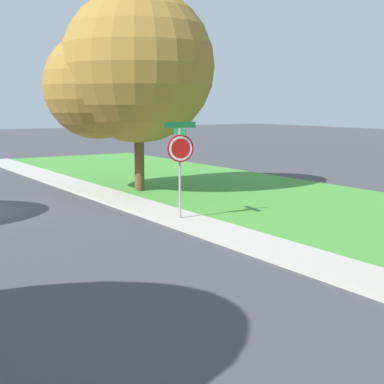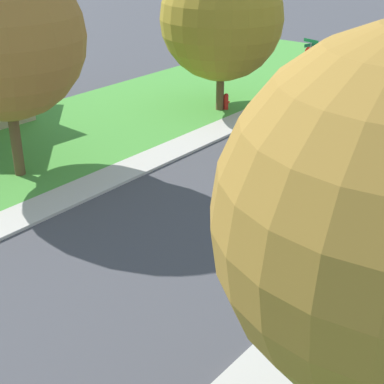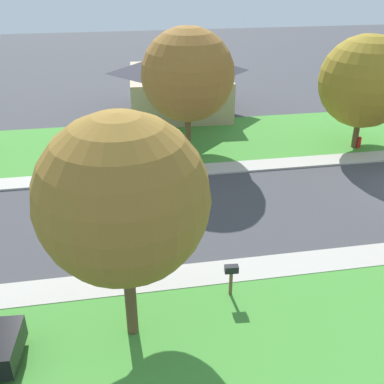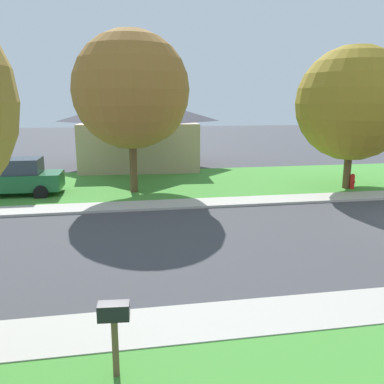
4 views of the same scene
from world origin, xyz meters
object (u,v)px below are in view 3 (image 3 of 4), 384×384
object	(u,v)px
house_right_setback	(178,80)
fire_hydrant	(359,142)
tree_corner_large	(190,76)
tree_sidewalk_far	(129,199)
car_green_near_corner	(97,144)
mailbox	(231,273)
tree_sidewalk_mid	(365,83)

from	to	relation	value
house_right_setback	fire_hydrant	distance (m)	14.22
tree_corner_large	tree_sidewalk_far	world-z (taller)	tree_corner_large
car_green_near_corner	fire_hydrant	size ratio (longest dim) A/B	5.20
tree_corner_large	fire_hydrant	xyz separation A→B (m)	(-1.50, -10.44, -4.19)
house_right_setback	tree_sidewalk_far	bearing A→B (deg)	168.18
tree_sidewalk_far	house_right_setback	size ratio (longest dim) A/B	0.78
car_green_near_corner	house_right_setback	size ratio (longest dim) A/B	0.46
tree_corner_large	mailbox	distance (m)	14.14
fire_hydrant	mailbox	world-z (taller)	mailbox
car_green_near_corner	mailbox	world-z (taller)	car_green_near_corner
house_right_setback	fire_hydrant	size ratio (longest dim) A/B	11.37
mailbox	fire_hydrant	bearing A→B (deg)	-43.21
car_green_near_corner	tree_corner_large	bearing A→B (deg)	-90.37
car_green_near_corner	tree_corner_large	distance (m)	6.76
tree_sidewalk_mid	house_right_setback	distance (m)	13.82
car_green_near_corner	mailbox	bearing A→B (deg)	-161.16
house_right_setback	fire_hydrant	xyz separation A→B (m)	(-10.01, -9.91, -1.94)
fire_hydrant	mailbox	size ratio (longest dim) A/B	0.63
tree_sidewalk_mid	mailbox	distance (m)	17.31
mailbox	tree_corner_large	bearing A→B (deg)	-4.03
house_right_setback	tree_corner_large	bearing A→B (deg)	176.43
tree_sidewalk_far	car_green_near_corner	bearing A→B (deg)	5.22
tree_corner_large	house_right_setback	size ratio (longest dim) A/B	0.79
car_green_near_corner	tree_sidewalk_mid	xyz separation A→B (m)	(-1.01, -16.08, 3.15)
fire_hydrant	tree_sidewalk_far	bearing A→B (deg)	131.52
tree_corner_large	tree_sidewalk_far	distance (m)	15.16
tree_corner_large	house_right_setback	xyz separation A→B (m)	(8.51, -0.53, -2.25)
tree_sidewalk_mid	fire_hydrant	world-z (taller)	tree_sidewalk_mid
tree_sidewalk_mid	tree_corner_large	distance (m)	10.52
tree_sidewalk_far	mailbox	world-z (taller)	tree_sidewalk_far
house_right_setback	tree_sidewalk_mid	bearing A→B (deg)	-133.70
tree_corner_large	tree_sidewalk_mid	bearing A→B (deg)	-95.32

